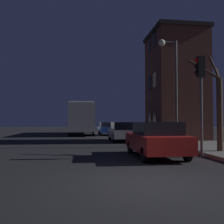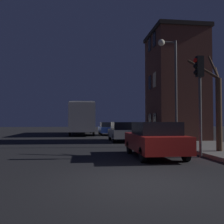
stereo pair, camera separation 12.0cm
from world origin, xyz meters
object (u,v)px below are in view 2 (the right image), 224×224
car_mid_lane (123,131)px  traffic_light (199,84)px  streetlamp (171,73)px  car_near_lane (155,139)px  bus (82,116)px  bare_tree (217,106)px  car_far_lane (108,128)px

car_mid_lane → traffic_light: bearing=-77.3°
streetlamp → car_near_lane: (-2.25, -4.09, -3.68)m
traffic_light → bus: bearing=104.8°
streetlamp → bare_tree: streetlamp is taller
streetlamp → car_near_lane: bearing=-118.8°
traffic_light → car_mid_lane: 8.99m
bare_tree → car_near_lane: bare_tree is taller
bus → car_near_lane: (3.09, -18.70, -1.30)m
bus → bare_tree: bearing=-70.8°
bus → car_mid_lane: bus is taller
streetlamp → car_mid_lane: (-2.25, 4.11, -3.69)m
bus → car_near_lane: bearing=-80.6°
traffic_light → car_near_lane: size_ratio=1.08×
traffic_light → car_mid_lane: traffic_light is taller
bare_tree → traffic_light: bearing=-146.5°
streetlamp → car_mid_lane: streetlamp is taller
bus → car_far_lane: 3.67m
bare_tree → streetlamp: bearing=105.2°
bus → car_far_lane: (2.84, -1.92, -1.34)m
traffic_light → bare_tree: 1.79m
bus → car_far_lane: bus is taller
bus → streetlamp: bearing=-69.9°
streetlamp → car_far_lane: streetlamp is taller
traffic_light → car_near_lane: bearing=172.0°
streetlamp → traffic_light: 4.57m
traffic_light → car_mid_lane: size_ratio=1.09×
bare_tree → car_far_lane: 16.64m
streetlamp → bus: 15.74m
streetlamp → car_far_lane: 13.47m
traffic_light → car_near_lane: 3.04m
bare_tree → car_near_lane: bearing=-169.6°
car_near_lane → car_mid_lane: (0.00, 8.20, -0.01)m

